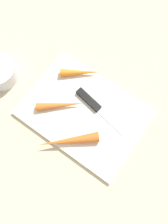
# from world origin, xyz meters

# --- Properties ---
(ground_plane) EXTENTS (1.40, 1.40, 0.00)m
(ground_plane) POSITION_xyz_m (0.00, 0.00, 0.00)
(ground_plane) COLOR #C6B793
(cutting_board) EXTENTS (0.36, 0.26, 0.01)m
(cutting_board) POSITION_xyz_m (0.00, 0.00, 0.01)
(cutting_board) COLOR silver
(cutting_board) RESTS_ON ground_plane
(knife) EXTENTS (0.20, 0.05, 0.01)m
(knife) POSITION_xyz_m (0.00, 0.04, 0.02)
(knife) COLOR #B7B7BC
(knife) RESTS_ON cutting_board
(carrot_longest) EXTENTS (0.15, 0.14, 0.03)m
(carrot_longest) POSITION_xyz_m (0.02, -0.10, 0.03)
(carrot_longest) COLOR orange
(carrot_longest) RESTS_ON cutting_board
(carrot_medium) EXTENTS (0.13, 0.11, 0.02)m
(carrot_medium) POSITION_xyz_m (-0.07, -0.03, 0.02)
(carrot_medium) COLOR orange
(carrot_medium) RESTS_ON cutting_board
(carrot_shortest) EXTENTS (0.12, 0.10, 0.03)m
(carrot_shortest) POSITION_xyz_m (-0.08, 0.10, 0.02)
(carrot_shortest) COLOR orange
(carrot_shortest) RESTS_ON cutting_board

